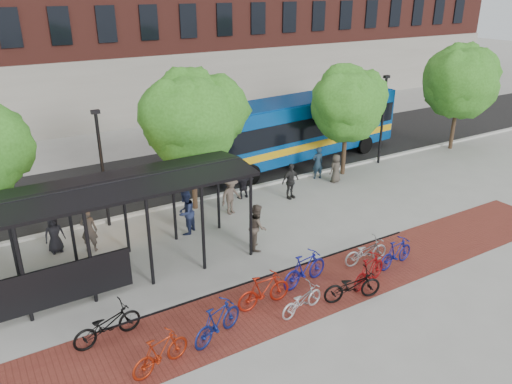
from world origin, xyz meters
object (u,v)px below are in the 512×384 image
bike_5 (264,290)px  pedestrian_5 (243,183)px  bike_0 (107,324)px  pedestrian_1 (89,230)px  bike_1 (161,352)px  tree_d (461,78)px  bus (296,126)px  bike_7 (305,269)px  pedestrian_0 (54,234)px  pedestrian_7 (318,163)px  bike_3 (218,322)px  bike_8 (352,286)px  tree_b (192,115)px  bike_6 (302,300)px  pedestrian_8 (257,227)px  bike_10 (366,251)px  pedestrian_4 (290,181)px  bike_11 (396,253)px  pedestrian_6 (336,168)px  bike_9 (369,271)px  pedestrian_2 (186,212)px  pedestrian_3 (231,195)px  tree_c (348,101)px  bus_shelter (101,199)px  lamp_post_left (102,166)px  lamp_post_right (383,117)px

bike_5 → pedestrian_5: pedestrian_5 is taller
bike_0 → pedestrian_5: 11.35m
pedestrian_1 → pedestrian_5: 7.94m
bike_5 → bike_1: bearing=104.7°
tree_d → bus: bearing=162.8°
bike_7 → pedestrian_0: 9.85m
pedestrian_7 → pedestrian_5: bearing=12.0°
bike_3 → bike_8: (4.73, -0.54, -0.06)m
pedestrian_0 → tree_b: bearing=3.2°
bike_6 → pedestrian_8: pedestrian_8 is taller
bike_0 → bike_6: bike_0 is taller
bike_3 → pedestrian_5: bearing=-55.3°
tree_d → pedestrian_0: bearing=-177.6°
bike_1 → bike_3: (1.91, 0.34, 0.05)m
bike_6 → pedestrian_7: size_ratio=0.99×
bike_10 → pedestrian_4: pedestrian_4 is taller
bike_8 → pedestrian_8: bearing=24.7°
bike_3 → bike_5: (2.03, 0.67, -0.01)m
bike_11 → bike_5: bearing=78.0°
pedestrian_6 → pedestrian_1: bearing=-8.2°
bike_0 → pedestrian_1: size_ratio=1.16×
bike_10 → bike_3: bearing=103.7°
bike_6 → bike_9: (2.94, 0.08, 0.10)m
bike_9 → pedestrian_2: bearing=13.3°
tree_d → bike_1: tree_d is taller
pedestrian_3 → tree_c: bearing=-6.2°
bike_11 → bike_7: bearing=70.3°
pedestrian_3 → pedestrian_4: 3.34m
bike_0 → bike_5: (4.84, -0.94, 0.04)m
pedestrian_6 → pedestrian_8: pedestrian_8 is taller
bus → bike_0: bearing=-149.2°
bus_shelter → pedestrian_2: bearing=23.4°
bike_10 → tree_b: bearing=27.6°
bike_9 → pedestrian_3: size_ratio=1.04×
tree_c → bike_0: 17.33m
pedestrian_0 → pedestrian_3: 7.62m
pedestrian_3 → pedestrian_8: 3.45m
lamp_post_left → pedestrian_0: bearing=-152.5°
pedestrian_2 → pedestrian_5: (3.95, 2.07, -0.21)m
lamp_post_right → pedestrian_8: 12.71m
pedestrian_3 → pedestrian_5: 1.92m
bike_11 → bus: bearing=-25.8°
bike_7 → pedestrian_0: (-7.00, 6.93, 0.17)m
tree_c → pedestrian_5: tree_c is taller
bike_3 → lamp_post_left: bearing=-17.6°
bike_5 → pedestrian_3: 7.31m
tree_b → bike_11: bearing=-64.8°
bike_5 → pedestrian_4: bearing=-39.9°
bike_8 → pedestrian_0: 11.54m
bike_5 → pedestrian_6: pedestrian_6 is taller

